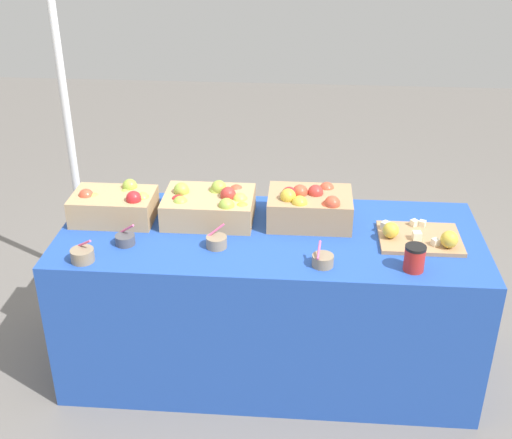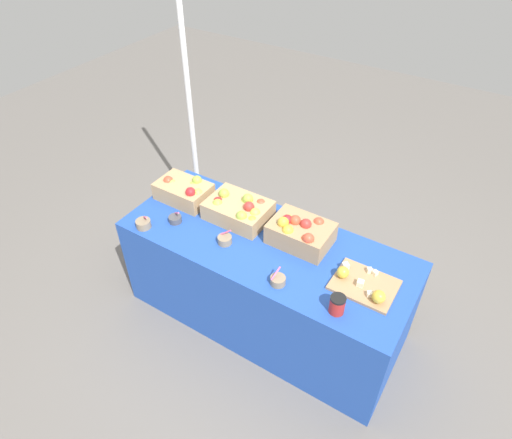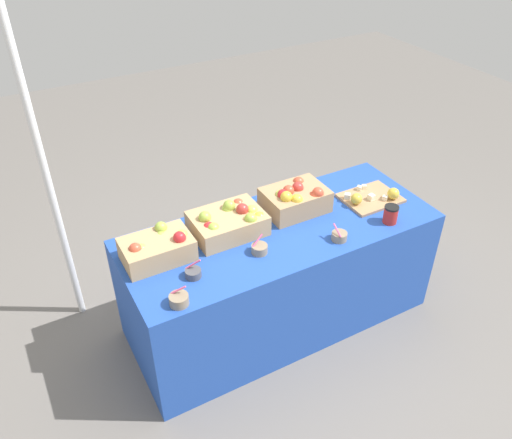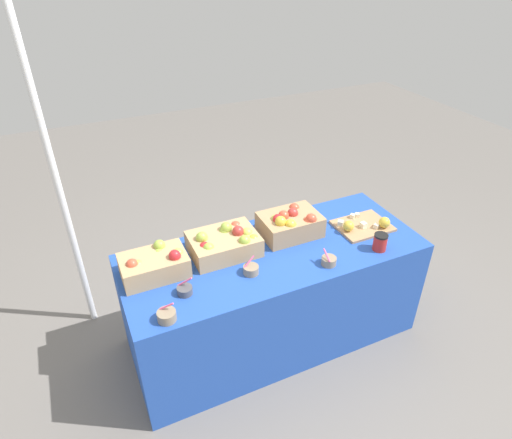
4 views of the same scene
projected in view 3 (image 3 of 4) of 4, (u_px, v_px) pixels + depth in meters
The scene contains 12 objects.
ground_plane at pixel (278, 316), 3.50m from camera, with size 10.00×10.00×0.00m, color slate.
table at pixel (279, 275), 3.28m from camera, with size 1.90×0.76×0.74m, color #234CAD.
apple_crate_left at pixel (158, 248), 2.80m from camera, with size 0.37×0.24×0.17m.
apple_crate_middle at pixel (229, 222), 3.00m from camera, with size 0.41×0.30×0.17m.
apple_crate_right at pixel (295, 199), 3.18m from camera, with size 0.38×0.27×0.19m.
cutting_board_front at pixel (372, 197), 3.30m from camera, with size 0.36×0.28×0.09m.
sample_bowl_near at pixel (339, 236), 2.96m from camera, with size 0.09×0.09×0.09m.
sample_bowl_mid at pixel (259, 249), 2.87m from camera, with size 0.09×0.09×0.10m.
sample_bowl_far at pixel (179, 300), 2.54m from camera, with size 0.10×0.10×0.10m.
sample_bowl_extra at pixel (193, 273), 2.71m from camera, with size 0.09×0.09×0.10m.
coffee_cup at pixel (391, 214), 3.09m from camera, with size 0.09×0.09×0.11m.
tent_pole at pixel (43, 164), 2.89m from camera, with size 0.04×0.04×2.27m, color white.
Camera 3 is at (-1.32, -2.10, 2.56)m, focal length 36.52 mm.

